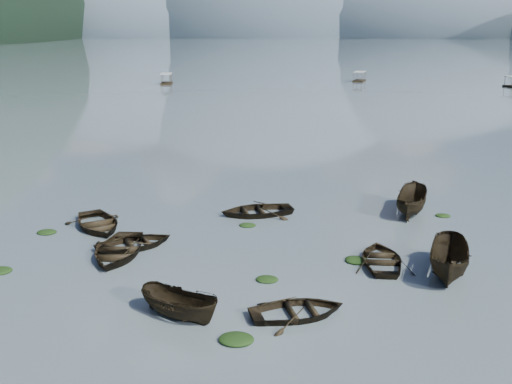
# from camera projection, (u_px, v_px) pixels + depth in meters

# --- Properties ---
(ground_plane) EXTENTS (2400.00, 2400.00, 0.00)m
(ground_plane) POSITION_uv_depth(u_px,v_px,m) (230.00, 323.00, 22.67)
(ground_plane) COLOR slate
(haze_mtn_a) EXTENTS (520.00, 520.00, 280.00)m
(haze_mtn_a) POSITION_uv_depth(u_px,v_px,m) (142.00, 36.00, 905.94)
(haze_mtn_a) COLOR #475666
(haze_mtn_a) RESTS_ON ground
(haze_mtn_b) EXTENTS (520.00, 520.00, 340.00)m
(haze_mtn_b) POSITION_uv_depth(u_px,v_px,m) (267.00, 36.00, 889.28)
(haze_mtn_b) COLOR #475666
(haze_mtn_b) RESTS_ON ground
(haze_mtn_c) EXTENTS (520.00, 520.00, 260.00)m
(haze_mtn_c) POSITION_uv_depth(u_px,v_px,m) (397.00, 36.00, 872.61)
(haze_mtn_c) COLOR #475666
(haze_mtn_c) RESTS_ON ground
(rowboat_0) EXTENTS (3.65, 4.99, 1.01)m
(rowboat_0) POSITION_uv_depth(u_px,v_px,m) (118.00, 256.00, 29.42)
(rowboat_0) COLOR black
(rowboat_0) RESTS_ON ground
(rowboat_1) EXTENTS (5.06, 4.78, 0.85)m
(rowboat_1) POSITION_uv_depth(u_px,v_px,m) (135.00, 247.00, 30.53)
(rowboat_1) COLOR black
(rowboat_1) RESTS_ON ground
(rowboat_2) EXTENTS (4.02, 2.99, 1.46)m
(rowboat_2) POSITION_uv_depth(u_px,v_px,m) (180.00, 318.00, 23.11)
(rowboat_2) COLOR black
(rowboat_2) RESTS_ON ground
(rowboat_3) EXTENTS (2.98, 4.15, 0.85)m
(rowboat_3) POSITION_uv_depth(u_px,v_px,m) (382.00, 263.00, 28.47)
(rowboat_3) COLOR black
(rowboat_3) RESTS_ON ground
(rowboat_4) EXTENTS (4.70, 4.00, 0.83)m
(rowboat_4) POSITION_uv_depth(u_px,v_px,m) (298.00, 316.00, 23.27)
(rowboat_4) COLOR black
(rowboat_4) RESTS_ON ground
(rowboat_5) EXTENTS (2.99, 5.16, 1.88)m
(rowboat_5) POSITION_uv_depth(u_px,v_px,m) (448.00, 276.00, 27.02)
(rowboat_5) COLOR black
(rowboat_5) RESTS_ON ground
(rowboat_6) EXTENTS (5.37, 5.76, 0.97)m
(rowboat_6) POSITION_uv_depth(u_px,v_px,m) (98.00, 228.00, 33.48)
(rowboat_6) COLOR black
(rowboat_6) RESTS_ON ground
(rowboat_7) EXTENTS (5.40, 4.59, 0.95)m
(rowboat_7) POSITION_uv_depth(u_px,v_px,m) (257.00, 215.00, 35.90)
(rowboat_7) COLOR black
(rowboat_7) RESTS_ON ground
(rowboat_8) EXTENTS (3.00, 4.96, 1.80)m
(rowboat_8) POSITION_uv_depth(u_px,v_px,m) (410.00, 213.00, 36.15)
(rowboat_8) COLOR black
(rowboat_8) RESTS_ON ground
(weed_clump_0) EXTENTS (1.17, 0.96, 0.26)m
(weed_clump_0) POSITION_uv_depth(u_px,v_px,m) (0.00, 272.00, 27.43)
(weed_clump_0) COLOR black
(weed_clump_0) RESTS_ON ground
(weed_clump_1) EXTENTS (1.06, 0.85, 0.23)m
(weed_clump_1) POSITION_uv_depth(u_px,v_px,m) (267.00, 280.00, 26.52)
(weed_clump_1) COLOR black
(weed_clump_1) RESTS_ON ground
(weed_clump_2) EXTENTS (1.35, 1.08, 0.29)m
(weed_clump_2) POSITION_uv_depth(u_px,v_px,m) (236.00, 341.00, 21.36)
(weed_clump_2) COLOR black
(weed_clump_2) RESTS_ON ground
(weed_clump_3) EXTENTS (0.96, 0.81, 0.21)m
(weed_clump_3) POSITION_uv_depth(u_px,v_px,m) (355.00, 260.00, 28.86)
(weed_clump_3) COLOR black
(weed_clump_3) RESTS_ON ground
(weed_clump_4) EXTENTS (1.21, 0.96, 0.25)m
(weed_clump_4) POSITION_uv_depth(u_px,v_px,m) (357.00, 262.00, 28.62)
(weed_clump_4) COLOR black
(weed_clump_4) RESTS_ON ground
(weed_clump_5) EXTENTS (1.12, 0.91, 0.24)m
(weed_clump_5) POSITION_uv_depth(u_px,v_px,m) (47.00, 233.00, 32.64)
(weed_clump_5) COLOR black
(weed_clump_5) RESTS_ON ground
(weed_clump_6) EXTENTS (1.00, 0.83, 0.21)m
(weed_clump_6) POSITION_uv_depth(u_px,v_px,m) (248.00, 226.00, 33.82)
(weed_clump_6) COLOR black
(weed_clump_6) RESTS_ON ground
(weed_clump_7) EXTENTS (0.94, 0.75, 0.21)m
(weed_clump_7) POSITION_uv_depth(u_px,v_px,m) (443.00, 216.00, 35.55)
(weed_clump_7) COLOR black
(weed_clump_7) RESTS_ON ground
(pontoon_left) EXTENTS (3.19, 5.76, 2.09)m
(pontoon_left) POSITION_uv_depth(u_px,v_px,m) (167.00, 84.00, 119.74)
(pontoon_left) COLOR black
(pontoon_left) RESTS_ON ground
(pontoon_centre) EXTENTS (3.42, 5.64, 2.02)m
(pontoon_centre) POSITION_uv_depth(u_px,v_px,m) (359.00, 81.00, 125.71)
(pontoon_centre) COLOR black
(pontoon_centre) RESTS_ON ground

